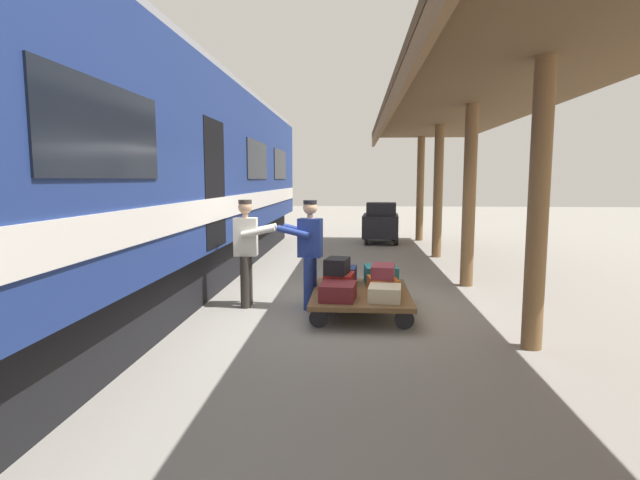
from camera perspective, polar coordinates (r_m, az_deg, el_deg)
ground_plane at (r=8.05m, az=3.78°, el=-7.64°), size 60.00×60.00×0.00m
platform_canopy at (r=8.16m, az=19.40°, el=15.45°), size 3.20×18.68×3.56m
train_car at (r=8.62m, az=-21.55°, el=6.71°), size 3.02×19.58×4.00m
luggage_cart at (r=7.66m, az=4.67°, el=-6.17°), size 1.46×1.98×0.34m
suitcase_orange_carryall at (r=7.64m, az=7.15°, el=-5.06°), size 0.47×0.59×0.21m
suitcase_navy_fabric at (r=8.15m, az=2.33°, el=-4.02°), size 0.54×0.50×0.28m
suitcase_teal_softside at (r=8.16m, az=6.95°, el=-3.98°), size 0.55×0.57×0.30m
suitcase_red_plastic at (r=7.62m, az=2.21°, el=-4.82°), size 0.48×0.53×0.27m
suitcase_cream_canvas at (r=7.11m, az=7.38°, el=-6.02°), size 0.49×0.54×0.20m
suitcase_maroon_trunk at (r=7.10m, az=2.07°, el=-5.87°), size 0.53×0.60×0.23m
suitcase_black_hardshell at (r=7.54m, az=1.96°, el=-2.97°), size 0.40×0.50×0.24m
suitcase_burgundy_valise at (r=7.61m, az=7.20°, el=-3.54°), size 0.39×0.58×0.19m
porter_in_overalls at (r=7.80m, az=-1.27°, el=-1.16°), size 0.71×0.50×1.70m
porter_by_door at (r=8.01m, az=-8.29°, el=-1.02°), size 0.68×0.45×1.70m
baggage_tug at (r=15.99m, az=6.91°, el=1.88°), size 1.21×1.77×1.30m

